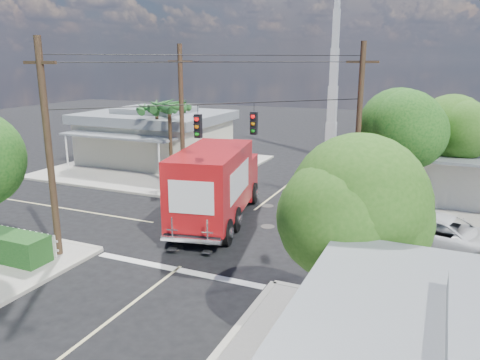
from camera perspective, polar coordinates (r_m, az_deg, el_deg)
The scene contains 16 objects.
ground at distance 22.58m, azimuth -2.05°, elevation -6.58°, with size 120.00×120.00×0.00m, color black.
sidewalk_ne at distance 30.96m, azimuth 25.93°, elevation -2.08°, with size 14.12×14.12×0.14m.
sidewalk_nw at distance 36.86m, azimuth -10.00°, elevation 1.65°, with size 14.12×14.12×0.14m.
road_markings at distance 21.36m, azimuth -3.78°, elevation -7.86°, with size 32.00×32.00×0.01m.
building_nw at distance 38.36m, azimuth -10.24°, elevation 5.41°, with size 10.80×10.20×4.30m.
radio_tower at distance 40.00m, azimuth 11.28°, elevation 10.66°, with size 0.80×0.80×17.00m.
tree_ne_front at distance 26.02m, azimuth 19.22°, elevation 6.29°, with size 4.21×4.14×6.66m.
tree_ne_back at distance 28.21m, azimuth 24.79°, elevation 5.15°, with size 3.77×3.66×5.82m.
tree_se at distance 12.60m, azimuth 12.45°, elevation -4.71°, with size 3.67×3.54×5.62m.
palm_nw_front at distance 31.44m, azimuth -8.62°, elevation 8.71°, with size 3.01×3.08×5.59m.
palm_nw_back at distance 33.82m, azimuth -10.14°, elevation 8.41°, with size 3.01×3.08×5.19m.
utility_poles at distance 23.48m, azimuth -3.95°, elevation 6.02°, with size 12.00×10.68×9.00m.
picket_fence at distance 22.86m, azimuth -26.65°, elevation -6.09°, with size 5.94×0.06×1.00m.
vending_boxes at distance 26.38m, azimuth 16.85°, elevation -2.51°, with size 1.90×0.50×1.10m.
delivery_truck at distance 23.75m, azimuth -2.93°, elevation -0.49°, with size 4.42×9.36×3.91m.
parked_car at distance 21.89m, azimuth 23.81°, elevation -6.25°, with size 2.74×5.94×1.65m, color silver.
Camera 1 is at (9.20, -18.97, 8.11)m, focal length 35.00 mm.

